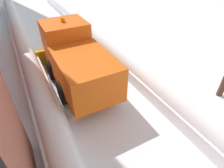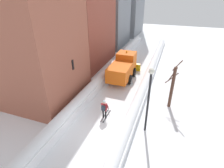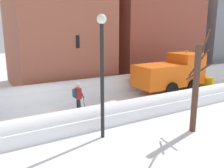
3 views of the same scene
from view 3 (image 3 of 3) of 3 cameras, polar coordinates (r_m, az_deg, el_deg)
The scene contains 9 objects.
ground_plane at distance 18.60m, azimuth 15.66°, elevation -2.06°, with size 80.00×80.00×0.00m, color white.
snowbank_left at distance 20.23m, azimuth 10.70°, elevation 1.19°, with size 1.10×36.00×1.31m.
snowbank_right at distance 16.91m, azimuth 21.84°, elevation -2.37°, with size 1.10×36.00×1.06m.
building_concrete_far at distance 33.06m, azimuth 23.56°, elevation 12.83°, with size 6.34×8.28×10.42m.
plow_truck at distance 18.41m, azimuth 14.25°, elevation 2.58°, with size 3.20×5.98×3.12m.
skier at distance 13.62m, azimuth -8.13°, elevation -2.77°, with size 0.62×1.80×1.81m.
traffic_light_pole at distance 17.18m, azimuth -8.37°, elevation 7.28°, with size 0.28×0.42×4.28m.
street_lamp at distance 9.85m, azimuth -2.41°, elevation 5.19°, with size 0.40×0.40×5.26m.
bare_tree_near at distance 11.38m, azimuth 19.49°, elevation -0.75°, with size 1.17×0.80×4.67m.
Camera 3 is at (12.42, -3.05, 4.64)m, focal length 38.12 mm.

